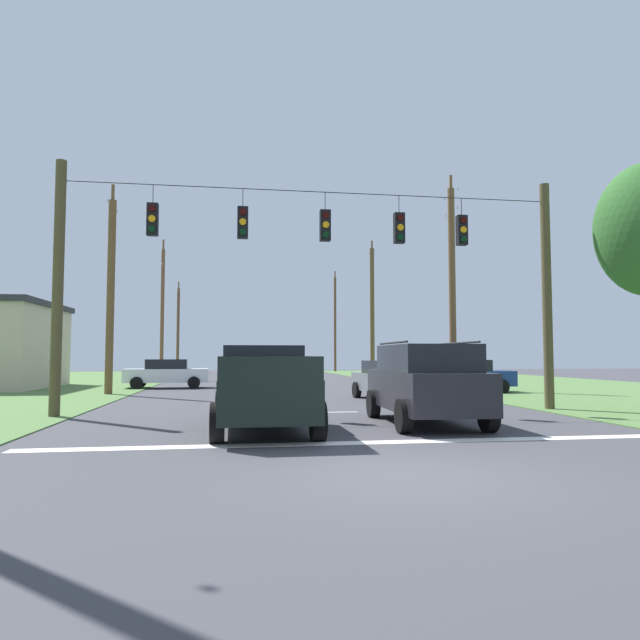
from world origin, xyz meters
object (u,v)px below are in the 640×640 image
object	(u,v)px
utility_pole_near_left	(335,321)
utility_pole_far_left	(111,294)
utility_pole_mid_right	(452,284)
overhead_signal_span	(319,276)
utility_pole_distant_right	(162,309)
pickup_truck	(263,388)
distant_car_oncoming	(465,375)
suv_black	(425,382)
distant_car_crossing_white	(167,373)
utility_pole_far_right	(372,311)
utility_pole_distant_left	(178,329)
distant_car_far_parked	(390,379)

from	to	relation	value
utility_pole_near_left	utility_pole_far_left	world-z (taller)	utility_pole_near_left
utility_pole_mid_right	utility_pole_near_left	bearing A→B (deg)	89.81
overhead_signal_span	utility_pole_mid_right	distance (m)	12.96
utility_pole_near_left	utility_pole_distant_right	world-z (taller)	utility_pole_near_left
pickup_truck	distant_car_oncoming	size ratio (longest dim) A/B	1.22
utility_pole_mid_right	pickup_truck	bearing A→B (deg)	-126.85
suv_black	utility_pole_distant_right	distance (m)	30.21
utility_pole_far_left	utility_pole_distant_right	world-z (taller)	utility_pole_distant_right
pickup_truck	distant_car_crossing_white	world-z (taller)	pickup_truck
utility_pole_mid_right	utility_pole_far_left	size ratio (longest dim) A/B	1.15
suv_black	utility_pole_far_left	xyz separation A→B (m)	(-10.20, 12.40, 3.41)
utility_pole_far_right	utility_pole_distant_left	size ratio (longest dim) A/B	1.14
utility_pole_far_left	distant_car_oncoming	bearing A→B (deg)	-3.69
utility_pole_far_left	utility_pole_distant_left	world-z (taller)	utility_pole_far_left
pickup_truck	utility_pole_far_right	distance (m)	30.32
distant_car_crossing_white	utility_pole_far_left	world-z (taller)	utility_pole_far_left
distant_car_oncoming	utility_pole_far_right	bearing A→B (deg)	90.86
utility_pole_mid_right	utility_pole_far_left	bearing A→B (deg)	-177.88
pickup_truck	distant_car_far_parked	world-z (taller)	pickup_truck
utility_pole_distant_left	utility_pole_distant_right	bearing A→B (deg)	-88.44
suv_black	distant_car_oncoming	xyz separation A→B (m)	(5.87, 11.37, -0.27)
distant_car_oncoming	utility_pole_far_left	distance (m)	16.52
distant_car_far_parked	utility_pole_far_left	distance (m)	12.92
utility_pole_far_right	utility_pole_far_left	world-z (taller)	utility_pole_far_right
overhead_signal_span	utility_pole_distant_right	bearing A→B (deg)	106.89
distant_car_far_parked	pickup_truck	bearing A→B (deg)	-123.38
distant_car_oncoming	utility_pole_distant_right	world-z (taller)	utility_pole_distant_right
distant_car_oncoming	utility_pole_distant_left	distance (m)	37.35
distant_car_crossing_white	utility_pole_distant_right	xyz separation A→B (m)	(-1.65, 11.13, 4.27)
distant_car_far_parked	distant_car_crossing_white	bearing A→B (deg)	134.87
distant_car_crossing_white	utility_pole_far_left	size ratio (longest dim) A/B	0.47
suv_black	utility_pole_mid_right	world-z (taller)	utility_pole_mid_right
distant_car_crossing_white	utility_pole_distant_right	size ratio (longest dim) A/B	0.43
pickup_truck	utility_pole_mid_right	world-z (taller)	utility_pole_mid_right
distant_car_oncoming	pickup_truck	bearing A→B (deg)	-130.14
distant_car_crossing_white	utility_pole_near_left	size ratio (longest dim) A/B	0.40
pickup_truck	distant_car_far_parked	distance (m)	9.63
pickup_truck	suv_black	xyz separation A→B (m)	(4.07, 0.42, 0.09)
pickup_truck	utility_pole_far_right	xyz separation A→B (m)	(9.69, 28.44, 4.11)
utility_pole_mid_right	utility_pole_far_left	distance (m)	16.22
utility_pole_far_right	utility_pole_distant_right	distance (m)	15.52
overhead_signal_span	distant_car_crossing_white	world-z (taller)	overhead_signal_span
utility_pole_mid_right	utility_pole_far_left	world-z (taller)	utility_pole_mid_right
distant_car_oncoming	utility_pole_far_right	distance (m)	17.19
utility_pole_mid_right	utility_pole_distant_right	xyz separation A→B (m)	(-15.89, 15.25, -0.22)
suv_black	distant_car_far_parked	size ratio (longest dim) A/B	1.10
utility_pole_distant_left	utility_pole_far_right	bearing A→B (deg)	-46.45
distant_car_crossing_white	distant_car_far_parked	distance (m)	13.42
overhead_signal_span	distant_car_far_parked	size ratio (longest dim) A/B	3.42
utility_pole_distant_right	utility_pole_distant_left	world-z (taller)	utility_pole_distant_right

